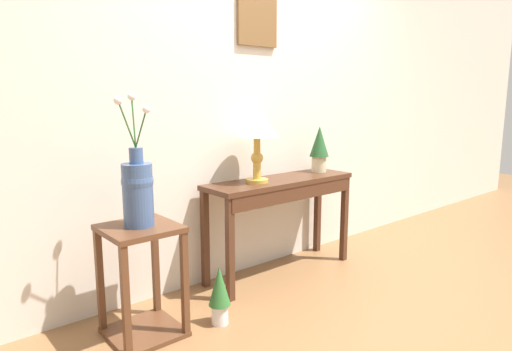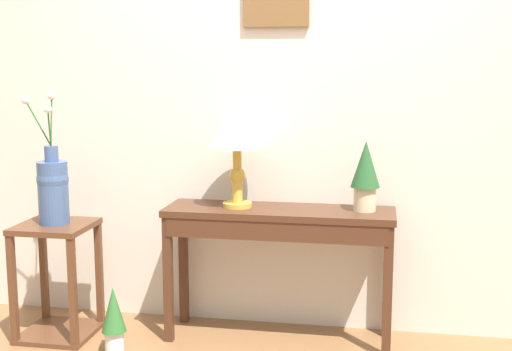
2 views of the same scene
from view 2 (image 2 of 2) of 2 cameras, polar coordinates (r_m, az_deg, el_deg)
back_wall_with_art at (r=3.76m, az=3.16°, el=8.16°), size 9.00×0.13×2.80m
console_table at (r=3.58m, az=1.91°, el=-4.63°), size 1.21×0.35×0.72m
table_lamp at (r=3.56m, az=-1.61°, el=3.47°), size 0.31×0.31×0.51m
potted_plant_on_console at (r=3.53m, az=9.22°, el=0.27°), size 0.15×0.15×0.37m
pedestal_stand_left at (r=3.88m, az=-16.40°, el=-8.46°), size 0.38×0.38×0.63m
flower_vase_tall at (r=3.76m, az=-16.77°, el=-0.81°), size 0.21×0.18×0.70m
potted_plant_floor at (r=3.61m, az=-11.91°, el=-11.62°), size 0.13×0.13×0.36m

